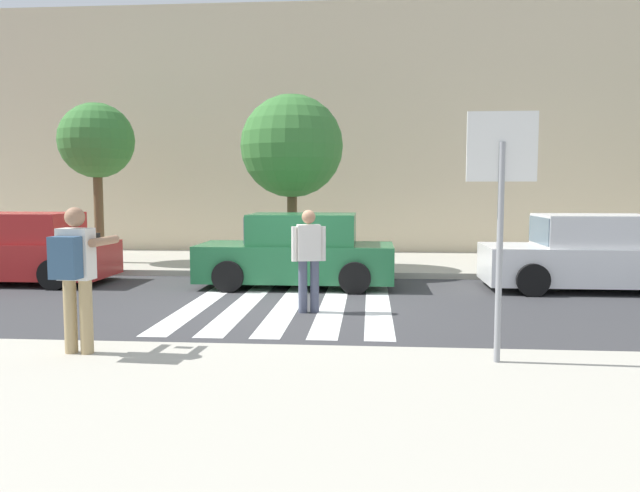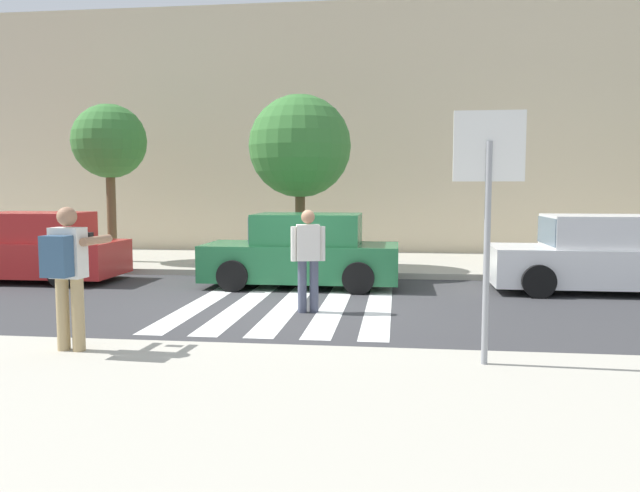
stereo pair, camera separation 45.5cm
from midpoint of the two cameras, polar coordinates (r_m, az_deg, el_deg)
ground_plane at (r=11.07m, az=-1.79°, el=-5.55°), size 120.00×120.00×0.00m
sidewalk_near at (r=5.24m, az=-12.79°, el=-17.39°), size 60.00×6.00×0.14m
sidewalk_far at (r=16.95m, az=1.34°, el=-1.53°), size 60.00×4.80×0.14m
building_facade_far at (r=21.28m, az=2.57°, el=10.03°), size 56.00×4.00×7.69m
crosswalk_stripe_0 at (r=11.61m, az=-9.49°, el=-5.09°), size 0.44×5.20×0.01m
crosswalk_stripe_1 at (r=11.41m, az=-5.62°, el=-5.23°), size 0.44×5.20×0.01m
crosswalk_stripe_2 at (r=11.26m, az=-1.63°, el=-5.34°), size 0.44×5.20×0.01m
crosswalk_stripe_3 at (r=11.17m, az=2.45°, el=-5.43°), size 0.44×5.20×0.01m
crosswalk_stripe_4 at (r=11.14m, az=6.57°, el=-5.50°), size 0.44×5.20×0.01m
stop_sign at (r=7.08m, az=16.94°, el=5.75°), size 0.76×0.08×2.78m
photographer_with_backpack at (r=7.87m, az=-20.58°, el=-1.71°), size 0.62×0.87×1.72m
pedestrian_crossing at (r=10.41m, az=0.15°, el=-0.81°), size 0.57×0.32×1.72m
parked_car_red at (r=15.33m, az=-24.14°, el=-0.25°), size 4.10×1.92×1.55m
parked_car_green at (r=13.23m, az=-0.57°, el=-0.60°), size 4.10×1.92×1.55m
parked_car_white at (r=13.78m, az=24.91°, el=-0.86°), size 4.10×1.92×1.55m
street_tree_west at (r=17.46m, az=-17.99°, el=8.98°), size 1.94×1.94×4.15m
street_tree_center at (r=15.17m, az=-0.98°, el=9.06°), size 2.46×2.46×4.19m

